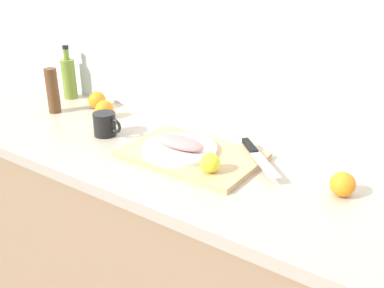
# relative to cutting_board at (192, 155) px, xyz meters

# --- Properties ---
(back_wall) EXTENTS (3.20, 0.05, 2.50)m
(back_wall) POSITION_rel_cutting_board_xyz_m (-0.18, 0.30, 0.34)
(back_wall) COLOR silver
(back_wall) RESTS_ON ground_plane
(kitchen_counter) EXTENTS (2.00, 0.60, 0.90)m
(kitchen_counter) POSITION_rel_cutting_board_xyz_m (-0.18, -0.03, -0.46)
(kitchen_counter) COLOR #9E7A56
(kitchen_counter) RESTS_ON ground_plane
(cutting_board) EXTENTS (0.45, 0.30, 0.02)m
(cutting_board) POSITION_rel_cutting_board_xyz_m (0.00, 0.00, 0.00)
(cutting_board) COLOR tan
(cutting_board) RESTS_ON kitchen_counter
(white_plate) EXTENTS (0.26, 0.26, 0.01)m
(white_plate) POSITION_rel_cutting_board_xyz_m (-0.04, -0.02, 0.02)
(white_plate) COLOR white
(white_plate) RESTS_ON cutting_board
(fish_fillet) EXTENTS (0.19, 0.08, 0.04)m
(fish_fillet) POSITION_rel_cutting_board_xyz_m (-0.04, -0.02, 0.04)
(fish_fillet) COLOR tan
(fish_fillet) RESTS_ON white_plate
(chef_knife) EXTENTS (0.23, 0.22, 0.02)m
(chef_knife) POSITION_rel_cutting_board_xyz_m (0.19, 0.10, 0.02)
(chef_knife) COLOR silver
(chef_knife) RESTS_ON cutting_board
(lemon_0) EXTENTS (0.06, 0.06, 0.06)m
(lemon_0) POSITION_rel_cutting_board_xyz_m (0.13, -0.09, 0.04)
(lemon_0) COLOR yellow
(lemon_0) RESTS_ON cutting_board
(olive_oil_bottle) EXTENTS (0.06, 0.06, 0.25)m
(olive_oil_bottle) POSITION_rel_cutting_board_xyz_m (-0.85, 0.21, 0.09)
(olive_oil_bottle) COLOR olive
(olive_oil_bottle) RESTS_ON kitchen_counter
(coffee_mug_0) EXTENTS (0.13, 0.09, 0.09)m
(coffee_mug_0) POSITION_rel_cutting_board_xyz_m (-0.38, -0.02, 0.03)
(coffee_mug_0) COLOR black
(coffee_mug_0) RESTS_ON kitchen_counter
(orange_0) EXTENTS (0.08, 0.08, 0.08)m
(orange_0) POSITION_rel_cutting_board_xyz_m (-0.63, 0.17, 0.03)
(orange_0) COLOR orange
(orange_0) RESTS_ON kitchen_counter
(orange_1) EXTENTS (0.08, 0.08, 0.08)m
(orange_1) POSITION_rel_cutting_board_xyz_m (-0.52, 0.11, 0.03)
(orange_1) COLOR orange
(orange_1) RESTS_ON kitchen_counter
(orange_2) EXTENTS (0.07, 0.07, 0.07)m
(orange_2) POSITION_rel_cutting_board_xyz_m (0.50, 0.04, 0.03)
(orange_2) COLOR orange
(orange_2) RESTS_ON kitchen_counter
(pepper_mill) EXTENTS (0.05, 0.05, 0.19)m
(pepper_mill) POSITION_rel_cutting_board_xyz_m (-0.74, 0.03, 0.09)
(pepper_mill) COLOR brown
(pepper_mill) RESTS_ON kitchen_counter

